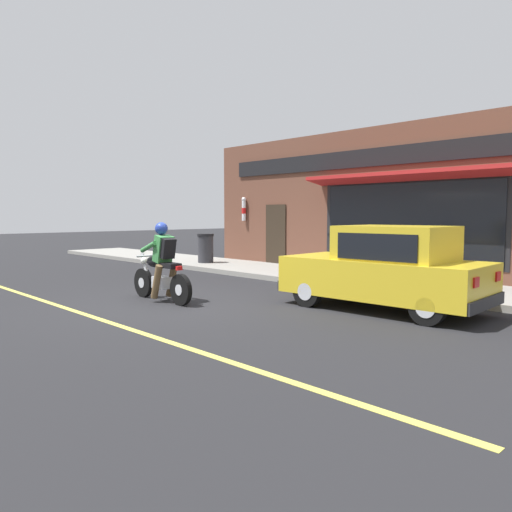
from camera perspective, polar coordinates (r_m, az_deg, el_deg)
ground_plane at (r=10.14m, az=-9.18°, el=-5.38°), size 80.00×80.00×0.00m
sidewalk_curb at (r=15.61m, az=-0.09°, el=-1.49°), size 2.60×22.00×0.14m
lane_stripe at (r=12.01m, az=-24.60°, el=-4.15°), size 0.12×19.80×0.01m
storefront_building at (r=14.76m, az=12.40°, el=5.96°), size 1.25×11.96×4.20m
motorcycle_with_rider at (r=10.37m, az=-10.74°, el=-1.40°), size 0.56×2.02×1.62m
car_hatchback at (r=9.53m, az=14.65°, el=-1.47°), size 1.84×3.86×1.57m
fire_hydrant at (r=12.37m, az=15.48°, el=-0.98°), size 0.36×0.24×0.88m
trash_bin at (r=16.99m, az=-5.78°, el=0.92°), size 0.56×0.56×0.98m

